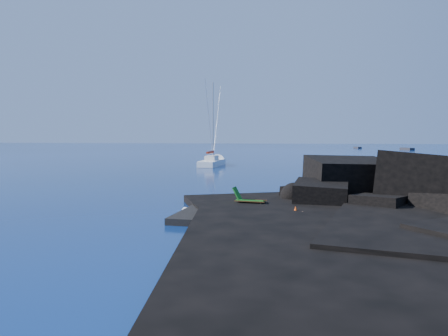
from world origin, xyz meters
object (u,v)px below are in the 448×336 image
at_px(sailboat, 212,166).
at_px(sunbather, 293,213).
at_px(distant_boat_a, 357,148).
at_px(marker_cone, 296,211).
at_px(deck_chair, 251,196).
at_px(distant_boat_b, 407,150).

distance_m(sailboat, sunbather, 41.70).
bearing_deg(sailboat, distant_boat_a, 72.05).
height_order(sailboat, marker_cone, sailboat).
distance_m(deck_chair, distant_boat_a, 126.50).
height_order(sunbather, distant_boat_a, sunbather).
xyz_separation_m(sailboat, distant_boat_b, (46.08, 72.39, 0.00)).
distance_m(sailboat, distant_boat_a, 92.61).
bearing_deg(sailboat, sunbather, -71.02).
relative_size(marker_cone, distant_boat_a, 0.13).
relative_size(sailboat, distant_boat_b, 2.37).
relative_size(sunbather, marker_cone, 3.42).
distance_m(sunbather, marker_cone, 0.19).
distance_m(marker_cone, distant_boat_a, 128.26).
distance_m(deck_chair, sunbather, 3.43).
bearing_deg(marker_cone, sailboat, 105.54).
height_order(deck_chair, distant_boat_a, deck_chair).
relative_size(deck_chair, marker_cone, 3.65).
relative_size(sailboat, distant_boat_a, 3.03).
xyz_separation_m(sailboat, deck_chair, (8.64, -37.79, 0.98)).
bearing_deg(distant_boat_b, deck_chair, -127.75).
bearing_deg(sunbather, distant_boat_b, 82.97).
distance_m(sailboat, marker_cone, 41.60).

